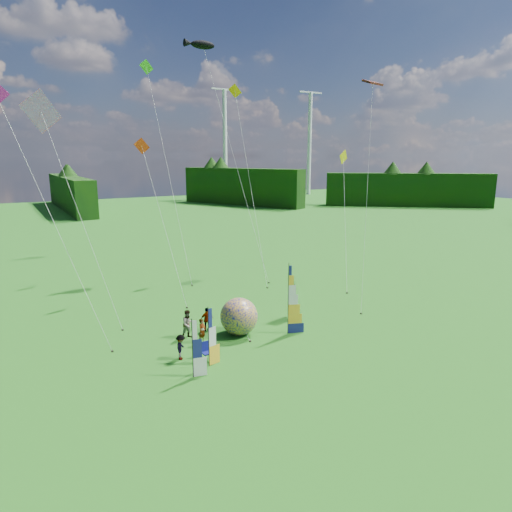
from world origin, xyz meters
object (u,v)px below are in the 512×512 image
side_banner_left (209,338)px  camp_chair (207,352)px  feather_banner_main (288,300)px  side_banner_far (193,349)px  kite_whale (234,151)px  spectator_a (202,331)px  spectator_c (181,347)px  spectator_d (207,319)px  bol_inflatable (239,316)px  spectator_b (188,324)px

side_banner_left → camp_chair: bearing=63.4°
feather_banner_main → side_banner_far: (-7.83, -2.61, -0.74)m
kite_whale → spectator_a: bearing=-103.6°
side_banner_left → kite_whale: size_ratio=0.14×
spectator_a → kite_whale: bearing=23.5°
spectator_c → kite_whale: kite_whale is taller
side_banner_left → side_banner_far: side_banner_left is taller
feather_banner_main → spectator_d: size_ratio=2.87×
side_banner_left → spectator_d: side_banner_left is taller
spectator_a → camp_chair: bearing=-139.8°
spectator_c → spectator_d: bearing=-9.9°
side_banner_far → bol_inflatable: bearing=51.3°
feather_banner_main → kite_whale: (4.72, 16.75, 9.78)m
spectator_a → spectator_b: bearing=78.7°
spectator_a → spectator_c: bearing=-174.5°
spectator_a → camp_chair: (-0.76, -2.47, -0.26)m
camp_chair → spectator_c: bearing=142.3°
camp_chair → kite_whale: size_ratio=0.04×
bol_inflatable → spectator_c: (-4.72, -1.70, -0.49)m
spectator_b → side_banner_left: bearing=-103.4°
spectator_a → kite_whale: kite_whale is taller
spectator_d → kite_whale: (9.19, 13.62, 11.30)m
side_banner_left → spectator_b: side_banner_left is taller
bol_inflatable → spectator_d: size_ratio=1.53×
side_banner_far → feather_banner_main: bearing=30.0°
spectator_d → camp_chair: spectator_d is taller
spectator_b → spectator_c: size_ratio=1.26×
side_banner_left → kite_whale: bearing=47.2°
spectator_b → spectator_c: spectator_b is taller
spectator_b → spectator_c: 3.19m
spectator_a → camp_chair: spectator_a is taller
feather_banner_main → spectator_b: (-6.04, 2.57, -1.39)m
side_banner_left → side_banner_far: bearing=-159.8°
feather_banner_main → spectator_c: 7.78m
feather_banner_main → spectator_a: bearing=-174.5°
spectator_a → camp_chair: 2.60m
spectator_d → kite_whale: bearing=-117.0°
spectator_b → spectator_d: spectator_b is taller
spectator_b → spectator_c: (-1.57, -2.78, -0.19)m
camp_chair → kite_whale: kite_whale is taller
side_banner_far → spectator_c: 2.56m
spectator_d → kite_whale: 19.94m
spectator_b → spectator_a: bearing=-75.6°
spectator_a → kite_whale: (10.30, 15.36, 11.32)m
side_banner_far → side_banner_left: bearing=43.3°
spectator_a → spectator_d: spectator_d is taller
side_banner_left → spectator_d: 5.44m
side_banner_left → camp_chair: 1.38m
camp_chair → feather_banner_main: bearing=6.7°
side_banner_far → kite_whale: kite_whale is taller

